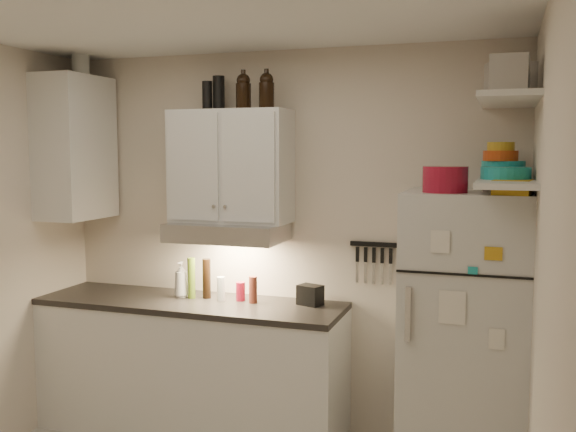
% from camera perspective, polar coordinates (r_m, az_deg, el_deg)
% --- Properties ---
extents(back_wall, '(3.20, 0.02, 2.60)m').
position_cam_1_polar(back_wall, '(4.43, -0.55, -2.35)').
color(back_wall, beige).
rests_on(back_wall, ground).
extents(right_wall, '(0.02, 3.00, 2.60)m').
position_cam_1_polar(right_wall, '(2.71, 21.95, -8.06)').
color(right_wall, beige).
rests_on(right_wall, ground).
extents(base_cabinet, '(2.10, 0.60, 0.88)m').
position_cam_1_polar(base_cabinet, '(4.56, -8.58, -13.29)').
color(base_cabinet, silver).
rests_on(base_cabinet, floor).
extents(countertop, '(2.10, 0.62, 0.04)m').
position_cam_1_polar(countertop, '(4.43, -8.68, -7.67)').
color(countertop, black).
rests_on(countertop, base_cabinet).
extents(upper_cabinet, '(0.80, 0.33, 0.75)m').
position_cam_1_polar(upper_cabinet, '(4.33, -5.09, 4.42)').
color(upper_cabinet, silver).
rests_on(upper_cabinet, back_wall).
extents(side_cabinet, '(0.33, 0.55, 1.00)m').
position_cam_1_polar(side_cabinet, '(4.78, -18.39, 5.78)').
color(side_cabinet, silver).
rests_on(side_cabinet, left_wall).
extents(range_hood, '(0.76, 0.46, 0.12)m').
position_cam_1_polar(range_hood, '(4.30, -5.39, -1.41)').
color(range_hood, silver).
rests_on(range_hood, back_wall).
extents(fridge, '(0.70, 0.68, 1.70)m').
position_cam_1_polar(fridge, '(3.94, 15.40, -10.28)').
color(fridge, silver).
rests_on(fridge, floor).
extents(shelf_hi, '(0.30, 0.95, 0.03)m').
position_cam_1_polar(shelf_hi, '(3.66, 19.03, 9.74)').
color(shelf_hi, silver).
rests_on(shelf_hi, right_wall).
extents(shelf_lo, '(0.30, 0.95, 0.03)m').
position_cam_1_polar(shelf_lo, '(3.66, 18.80, 2.85)').
color(shelf_lo, silver).
rests_on(shelf_lo, right_wall).
extents(knife_strip, '(0.42, 0.02, 0.03)m').
position_cam_1_polar(knife_strip, '(4.22, 8.35, -2.54)').
color(knife_strip, black).
rests_on(knife_strip, back_wall).
extents(dutch_oven, '(0.32, 0.32, 0.14)m').
position_cam_1_polar(dutch_oven, '(3.65, 13.79, 3.18)').
color(dutch_oven, maroon).
rests_on(dutch_oven, fridge).
extents(book_stack, '(0.22, 0.26, 0.08)m').
position_cam_1_polar(book_stack, '(3.58, 19.36, 2.43)').
color(book_stack, '#C18D18').
rests_on(book_stack, fridge).
extents(spice_jar, '(0.08, 0.08, 0.11)m').
position_cam_1_polar(spice_jar, '(3.72, 17.43, 2.90)').
color(spice_jar, silver).
rests_on(spice_jar, fridge).
extents(stock_pot, '(0.37, 0.37, 0.21)m').
position_cam_1_polar(stock_pot, '(4.00, 20.02, 11.06)').
color(stock_pot, silver).
rests_on(stock_pot, shelf_hi).
extents(tin_a, '(0.21, 0.20, 0.18)m').
position_cam_1_polar(tin_a, '(3.64, 18.67, 11.41)').
color(tin_a, '#AAAAAD').
rests_on(tin_a, shelf_hi).
extents(tin_b, '(0.19, 0.19, 0.18)m').
position_cam_1_polar(tin_b, '(3.39, 19.09, 11.85)').
color(tin_b, '#AAAAAD').
rests_on(tin_b, shelf_hi).
extents(bowl_teal, '(0.24, 0.24, 0.10)m').
position_cam_1_polar(bowl_teal, '(3.90, 18.58, 3.96)').
color(bowl_teal, teal).
rests_on(bowl_teal, shelf_lo).
extents(bowl_orange, '(0.19, 0.19, 0.06)m').
position_cam_1_polar(bowl_orange, '(3.86, 18.37, 5.10)').
color(bowl_orange, '#CB4413').
rests_on(bowl_orange, bowl_teal).
extents(bowl_yellow, '(0.15, 0.15, 0.05)m').
position_cam_1_polar(bowl_yellow, '(3.86, 18.39, 5.89)').
color(bowl_yellow, gold).
rests_on(bowl_yellow, bowl_orange).
extents(plates, '(0.28, 0.28, 0.07)m').
position_cam_1_polar(plates, '(3.69, 18.78, 3.63)').
color(plates, teal).
rests_on(plates, shelf_lo).
extents(growler_a, '(0.13, 0.13, 0.23)m').
position_cam_1_polar(growler_a, '(4.25, -3.98, 11.04)').
color(growler_a, black).
rests_on(growler_a, upper_cabinet).
extents(growler_b, '(0.13, 0.13, 0.23)m').
position_cam_1_polar(growler_b, '(4.18, -1.92, 11.13)').
color(growler_b, black).
rests_on(growler_b, upper_cabinet).
extents(thermos_a, '(0.10, 0.10, 0.23)m').
position_cam_1_polar(thermos_a, '(4.43, -6.17, 10.79)').
color(thermos_a, black).
rests_on(thermos_a, upper_cabinet).
extents(thermos_b, '(0.08, 0.08, 0.19)m').
position_cam_1_polar(thermos_b, '(4.43, -7.19, 10.55)').
color(thermos_b, black).
rests_on(thermos_b, upper_cabinet).
extents(side_jar, '(0.15, 0.15, 0.16)m').
position_cam_1_polar(side_jar, '(4.85, -17.94, 12.69)').
color(side_jar, silver).
rests_on(side_jar, side_cabinet).
extents(soap_bottle, '(0.11, 0.11, 0.28)m').
position_cam_1_polar(soap_bottle, '(4.50, -9.48, -5.41)').
color(soap_bottle, silver).
rests_on(soap_bottle, countertop).
extents(pepper_mill, '(0.07, 0.07, 0.18)m').
position_cam_1_polar(pepper_mill, '(4.29, -3.13, -6.56)').
color(pepper_mill, maroon).
rests_on(pepper_mill, countertop).
extents(oil_bottle, '(0.07, 0.07, 0.28)m').
position_cam_1_polar(oil_bottle, '(4.46, -8.58, -5.47)').
color(oil_bottle, '#54721C').
rests_on(oil_bottle, countertop).
extents(vinegar_bottle, '(0.06, 0.06, 0.27)m').
position_cam_1_polar(vinegar_bottle, '(4.45, -7.24, -5.54)').
color(vinegar_bottle, black).
rests_on(vinegar_bottle, countertop).
extents(clear_bottle, '(0.06, 0.06, 0.16)m').
position_cam_1_polar(clear_bottle, '(4.38, -5.98, -6.44)').
color(clear_bottle, silver).
rests_on(clear_bottle, countertop).
extents(red_jar, '(0.07, 0.07, 0.13)m').
position_cam_1_polar(red_jar, '(4.37, -4.24, -6.70)').
color(red_jar, maroon).
rests_on(red_jar, countertop).
extents(caddy, '(0.18, 0.15, 0.13)m').
position_cam_1_polar(caddy, '(4.24, 1.98, -7.03)').
color(caddy, black).
rests_on(caddy, countertop).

